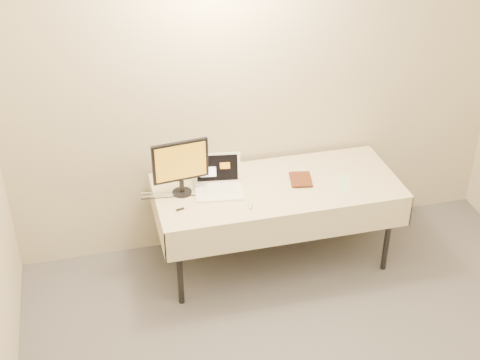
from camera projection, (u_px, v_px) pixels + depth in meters
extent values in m
cube|color=beige|center=(262.00, 87.00, 5.12)|extent=(4.00, 0.10, 2.70)
cylinder|color=black|center=(180.00, 266.00, 4.85)|extent=(0.04, 0.04, 0.69)
cylinder|color=black|center=(388.00, 234.00, 5.19)|extent=(0.04, 0.04, 0.69)
cylinder|color=black|center=(167.00, 221.00, 5.34)|extent=(0.04, 0.04, 0.69)
cylinder|color=black|center=(358.00, 194.00, 5.68)|extent=(0.04, 0.04, 0.69)
cube|color=gray|center=(277.00, 188.00, 5.08)|extent=(1.80, 0.75, 0.04)
cube|color=beige|center=(277.00, 185.00, 5.06)|extent=(1.86, 0.81, 0.01)
cube|color=beige|center=(293.00, 229.00, 4.80)|extent=(1.86, 0.01, 0.25)
cube|color=beige|center=(263.00, 174.00, 5.46)|extent=(1.86, 0.01, 0.25)
cube|color=beige|center=(157.00, 216.00, 4.94)|extent=(0.01, 0.81, 0.25)
cube|color=beige|center=(388.00, 184.00, 5.32)|extent=(0.01, 0.81, 0.25)
cube|color=white|center=(219.00, 192.00, 4.96)|extent=(0.38, 0.29, 0.02)
cube|color=white|center=(217.00, 168.00, 5.03)|extent=(0.36, 0.13, 0.22)
cube|color=black|center=(217.00, 168.00, 5.03)|extent=(0.31, 0.11, 0.19)
cylinder|color=black|center=(182.00, 192.00, 4.96)|extent=(0.16, 0.16, 0.01)
cube|color=black|center=(182.00, 186.00, 4.93)|extent=(0.03, 0.02, 0.10)
cube|color=black|center=(180.00, 161.00, 4.82)|extent=(0.42, 0.07, 0.31)
cube|color=#CA8E17|center=(180.00, 161.00, 4.82)|extent=(0.37, 0.04, 0.27)
imported|color=maroon|center=(291.00, 169.00, 5.05)|extent=(0.16, 0.05, 0.22)
cube|color=black|center=(221.00, 173.00, 5.16)|extent=(0.12, 0.05, 0.05)
cube|color=#FF0C15|center=(222.00, 175.00, 5.14)|extent=(0.08, 0.01, 0.02)
ellipsoid|color=silver|center=(251.00, 205.00, 4.81)|extent=(0.06, 0.09, 0.02)
cube|color=#B5E2B3|center=(344.00, 183.00, 5.08)|extent=(0.18, 0.27, 0.00)
cube|color=black|center=(180.00, 209.00, 4.77)|extent=(0.06, 0.03, 0.01)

